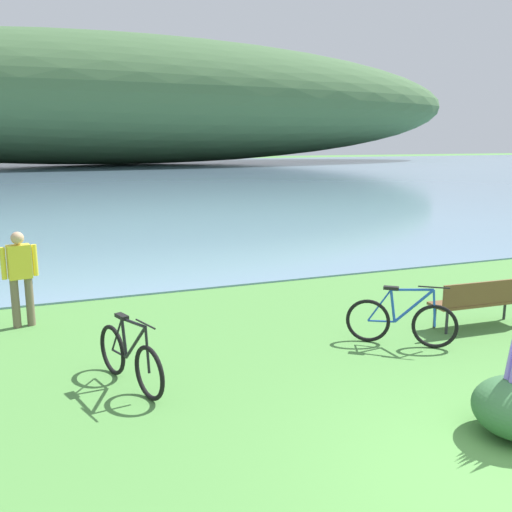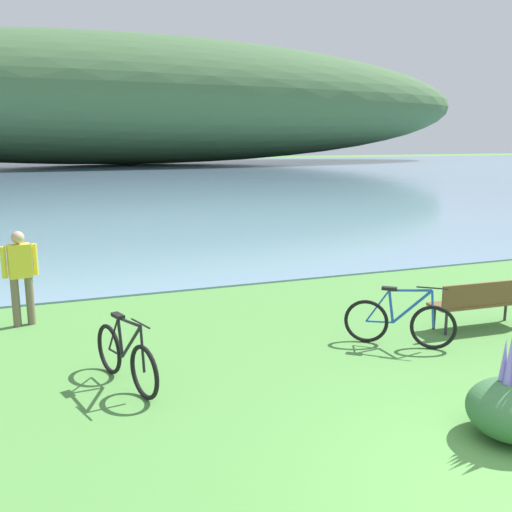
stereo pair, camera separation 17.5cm
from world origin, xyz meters
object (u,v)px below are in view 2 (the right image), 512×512
bicycle_leaning_near_bench (126,357)px  person_at_shoreline (21,272)px  park_bench_near_camera (481,300)px  bicycle_beside_path (399,322)px

bicycle_leaning_near_bench → person_at_shoreline: size_ratio=0.99×
bicycle_leaning_near_bench → park_bench_near_camera: bearing=1.8°
bicycle_beside_path → person_at_shoreline: person_at_shoreline is taller
bicycle_beside_path → person_at_shoreline: bearing=150.3°
park_bench_near_camera → person_at_shoreline: bearing=157.9°
park_bench_near_camera → bicycle_leaning_near_bench: 6.16m
person_at_shoreline → bicycle_leaning_near_bench: bearing=-67.3°
park_bench_near_camera → bicycle_leaning_near_bench: size_ratio=1.07×
park_bench_near_camera → person_at_shoreline: size_ratio=1.06×
park_bench_near_camera → bicycle_leaning_near_bench: bicycle_leaning_near_bench is taller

